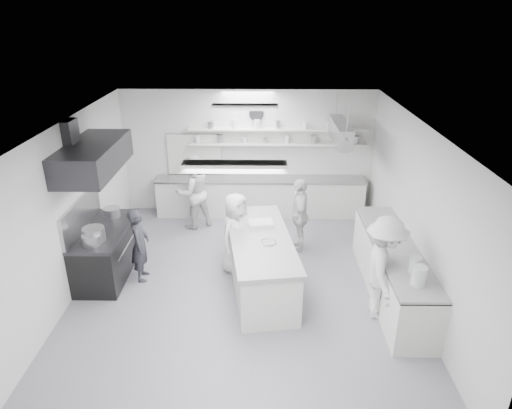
{
  "coord_description": "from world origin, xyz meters",
  "views": [
    {
      "loc": [
        0.34,
        -7.18,
        4.77
      ],
      "look_at": [
        0.23,
        0.6,
        1.38
      ],
      "focal_mm": 32.24,
      "sensor_mm": 36.0,
      "label": 1
    }
  ],
  "objects_px": {
    "back_counter": "(260,197)",
    "right_counter": "(392,271)",
    "cook_stove": "(140,245)",
    "cook_back": "(193,192)",
    "stove": "(107,253)",
    "prep_island": "(260,263)"
  },
  "relations": [
    {
      "from": "back_counter",
      "to": "cook_stove",
      "type": "bearing_deg",
      "value": -126.87
    },
    {
      "from": "stove",
      "to": "right_counter",
      "type": "height_order",
      "value": "right_counter"
    },
    {
      "from": "stove",
      "to": "back_counter",
      "type": "distance_m",
      "value": 4.03
    },
    {
      "from": "prep_island",
      "to": "cook_back",
      "type": "height_order",
      "value": "cook_back"
    },
    {
      "from": "cook_stove",
      "to": "cook_back",
      "type": "xyz_separation_m",
      "value": [
        0.68,
        2.23,
        0.15
      ]
    },
    {
      "from": "stove",
      "to": "cook_stove",
      "type": "xyz_separation_m",
      "value": [
        0.69,
        -0.14,
        0.26
      ]
    },
    {
      "from": "back_counter",
      "to": "cook_back",
      "type": "xyz_separation_m",
      "value": [
        -1.53,
        -0.71,
        0.4
      ]
    },
    {
      "from": "stove",
      "to": "cook_back",
      "type": "height_order",
      "value": "cook_back"
    },
    {
      "from": "cook_stove",
      "to": "prep_island",
      "type": "bearing_deg",
      "value": -101.2
    },
    {
      "from": "back_counter",
      "to": "right_counter",
      "type": "relative_size",
      "value": 1.52
    },
    {
      "from": "back_counter",
      "to": "right_counter",
      "type": "bearing_deg",
      "value": -55.35
    },
    {
      "from": "right_counter",
      "to": "cook_back",
      "type": "xyz_separation_m",
      "value": [
        -3.88,
        2.69,
        0.39
      ]
    },
    {
      "from": "right_counter",
      "to": "stove",
      "type": "bearing_deg",
      "value": 173.48
    },
    {
      "from": "stove",
      "to": "back_counter",
      "type": "xyz_separation_m",
      "value": [
        2.9,
        2.8,
        0.01
      ]
    },
    {
      "from": "cook_stove",
      "to": "cook_back",
      "type": "distance_m",
      "value": 2.34
    },
    {
      "from": "right_counter",
      "to": "back_counter",
      "type": "bearing_deg",
      "value": 124.65
    },
    {
      "from": "stove",
      "to": "prep_island",
      "type": "relative_size",
      "value": 0.69
    },
    {
      "from": "prep_island",
      "to": "cook_stove",
      "type": "distance_m",
      "value": 2.25
    },
    {
      "from": "cook_back",
      "to": "back_counter",
      "type": "bearing_deg",
      "value": 172.68
    },
    {
      "from": "prep_island",
      "to": "cook_stove",
      "type": "height_order",
      "value": "cook_stove"
    },
    {
      "from": "stove",
      "to": "cook_back",
      "type": "bearing_deg",
      "value": 56.7
    },
    {
      "from": "back_counter",
      "to": "stove",
      "type": "bearing_deg",
      "value": -136.01
    }
  ]
}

